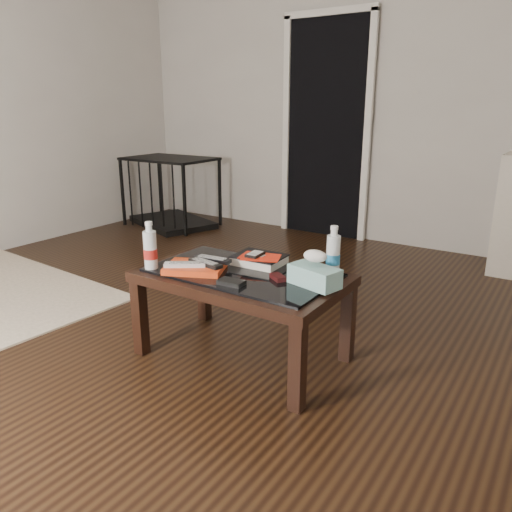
{
  "coord_description": "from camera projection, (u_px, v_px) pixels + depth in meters",
  "views": [
    {
      "loc": [
        1.71,
        -1.95,
        1.25
      ],
      "look_at": [
        0.45,
        -0.04,
        0.55
      ],
      "focal_mm": 35.0,
      "sensor_mm": 36.0,
      "label": 1
    }
  ],
  "objects": [
    {
      "name": "ground",
      "position": [
        193.0,
        334.0,
        2.82
      ],
      "size": [
        5.0,
        5.0,
        0.0
      ],
      "primitive_type": "plane",
      "color": "black",
      "rests_on": "ground"
    },
    {
      "name": "room_shell",
      "position": [
        180.0,
        21.0,
        2.34
      ],
      "size": [
        5.0,
        5.0,
        5.0
      ],
      "color": "beige",
      "rests_on": "ground"
    },
    {
      "name": "doorway",
      "position": [
        326.0,
        128.0,
        4.7
      ],
      "size": [
        0.9,
        0.08,
        2.07
      ],
      "color": "black",
      "rests_on": "ground"
    },
    {
      "name": "coffee_table",
      "position": [
        242.0,
        284.0,
        2.46
      ],
      "size": [
        1.0,
        0.6,
        0.46
      ],
      "color": "black",
      "rests_on": "ground"
    },
    {
      "name": "pet_crate",
      "position": [
        172.0,
        203.0,
        5.28
      ],
      "size": [
        1.05,
        0.88,
        0.71
      ],
      "rotation": [
        0.0,
        0.0,
        -0.36
      ],
      "color": "black",
      "rests_on": "ground"
    },
    {
      "name": "magazines",
      "position": [
        195.0,
        268.0,
        2.45
      ],
      "size": [
        0.34,
        0.3,
        0.03
      ],
      "primitive_type": "cube",
      "rotation": [
        0.0,
        0.0,
        0.41
      ],
      "color": "red",
      "rests_on": "coffee_table"
    },
    {
      "name": "remote_silver",
      "position": [
        185.0,
        264.0,
        2.42
      ],
      "size": [
        0.19,
        0.15,
        0.02
      ],
      "primitive_type": "cube",
      "rotation": [
        0.0,
        0.0,
        0.6
      ],
      "color": "silver",
      "rests_on": "magazines"
    },
    {
      "name": "remote_black_front",
      "position": [
        205.0,
        263.0,
        2.44
      ],
      "size": [
        0.21,
        0.08,
        0.02
      ],
      "primitive_type": "cube",
      "rotation": [
        0.0,
        0.0,
        -0.17
      ],
      "color": "black",
      "rests_on": "magazines"
    },
    {
      "name": "remote_black_back",
      "position": [
        212.0,
        259.0,
        2.5
      ],
      "size": [
        0.2,
        0.07,
        0.02
      ],
      "primitive_type": "cube",
      "rotation": [
        0.0,
        0.0,
        0.09
      ],
      "color": "black",
      "rests_on": "magazines"
    },
    {
      "name": "textbook",
      "position": [
        259.0,
        260.0,
        2.55
      ],
      "size": [
        0.26,
        0.21,
        0.05
      ],
      "primitive_type": "cube",
      "rotation": [
        0.0,
        0.0,
        0.04
      ],
      "color": "black",
      "rests_on": "coffee_table"
    },
    {
      "name": "dvd_mailers",
      "position": [
        260.0,
        256.0,
        2.52
      ],
      "size": [
        0.21,
        0.17,
        0.01
      ],
      "primitive_type": "cube",
      "rotation": [
        0.0,
        0.0,
        0.22
      ],
      "color": "red",
      "rests_on": "textbook"
    },
    {
      "name": "ipod",
      "position": [
        255.0,
        254.0,
        2.52
      ],
      "size": [
        0.07,
        0.11,
        0.02
      ],
      "primitive_type": "cube",
      "rotation": [
        0.0,
        0.0,
        0.07
      ],
      "color": "black",
      "rests_on": "dvd_mailers"
    },
    {
      "name": "flip_phone",
      "position": [
        278.0,
        277.0,
        2.33
      ],
      "size": [
        0.1,
        0.09,
        0.02
      ],
      "primitive_type": "cube",
      "rotation": [
        0.0,
        0.0,
        -0.57
      ],
      "color": "black",
      "rests_on": "coffee_table"
    },
    {
      "name": "wallet",
      "position": [
        231.0,
        282.0,
        2.27
      ],
      "size": [
        0.12,
        0.08,
        0.02
      ],
      "primitive_type": "cube",
      "rotation": [
        0.0,
        0.0,
        0.07
      ],
      "color": "black",
      "rests_on": "coffee_table"
    },
    {
      "name": "water_bottle_left",
      "position": [
        150.0,
        245.0,
        2.46
      ],
      "size": [
        0.08,
        0.08,
        0.24
      ],
      "primitive_type": "cylinder",
      "rotation": [
        0.0,
        0.0,
        -0.22
      ],
      "color": "silver",
      "rests_on": "coffee_table"
    },
    {
      "name": "water_bottle_right",
      "position": [
        333.0,
        250.0,
        2.38
      ],
      "size": [
        0.08,
        0.08,
        0.24
      ],
      "primitive_type": "cylinder",
      "rotation": [
        0.0,
        0.0,
        -0.23
      ],
      "color": "white",
      "rests_on": "coffee_table"
    },
    {
      "name": "tissue_box",
      "position": [
        315.0,
        276.0,
        2.24
      ],
      "size": [
        0.25,
        0.17,
        0.09
      ],
      "primitive_type": "cube",
      "rotation": [
        0.0,
        0.0,
        -0.25
      ],
      "color": "teal",
      "rests_on": "coffee_table"
    }
  ]
}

